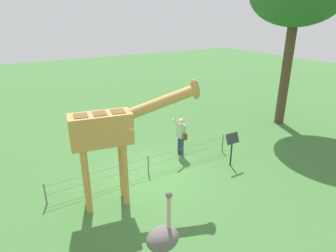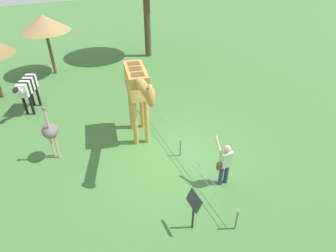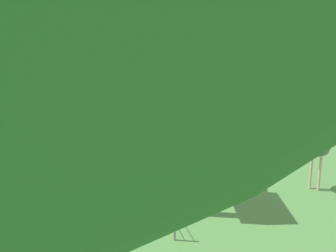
{
  "view_description": "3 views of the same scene",
  "coord_description": "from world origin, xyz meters",
  "px_view_note": "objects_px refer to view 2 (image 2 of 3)",
  "views": [
    {
      "loc": [
        -4.21,
        -8.06,
        5.46
      ],
      "look_at": [
        0.36,
        -0.57,
        2.04
      ],
      "focal_mm": 31.19,
      "sensor_mm": 36.0,
      "label": 1
    },
    {
      "loc": [
        7.37,
        -3.65,
        7.09
      ],
      "look_at": [
        0.75,
        -0.63,
        2.06
      ],
      "focal_mm": 30.97,
      "sensor_mm": 36.0,
      "label": 2
    },
    {
      "loc": [
        -11.87,
        2.43,
        4.97
      ],
      "look_at": [
        -0.81,
        -0.32,
        1.69
      ],
      "focal_mm": 49.73,
      "sensor_mm": 36.0,
      "label": 3
    }
  ],
  "objects_px": {
    "giraffe": "(138,87)",
    "zebra": "(27,88)",
    "visitor": "(225,163)",
    "info_sign": "(194,205)",
    "shade_hut_near": "(44,23)",
    "ostrich": "(50,131)"
  },
  "relations": [
    {
      "from": "visitor",
      "to": "giraffe",
      "type": "bearing_deg",
      "value": -154.39
    },
    {
      "from": "giraffe",
      "to": "visitor",
      "type": "height_order",
      "value": "giraffe"
    },
    {
      "from": "shade_hut_near",
      "to": "info_sign",
      "type": "xyz_separation_m",
      "value": [
        12.65,
        2.25,
        -1.9
      ]
    },
    {
      "from": "zebra",
      "to": "ostrich",
      "type": "height_order",
      "value": "ostrich"
    },
    {
      "from": "ostrich",
      "to": "info_sign",
      "type": "relative_size",
      "value": 1.7
    },
    {
      "from": "visitor",
      "to": "zebra",
      "type": "height_order",
      "value": "visitor"
    },
    {
      "from": "shade_hut_near",
      "to": "info_sign",
      "type": "distance_m",
      "value": 12.99
    },
    {
      "from": "info_sign",
      "to": "ostrich",
      "type": "bearing_deg",
      "value": -147.04
    },
    {
      "from": "info_sign",
      "to": "shade_hut_near",
      "type": "bearing_deg",
      "value": -169.89
    },
    {
      "from": "shade_hut_near",
      "to": "zebra",
      "type": "bearing_deg",
      "value": -20.13
    },
    {
      "from": "info_sign",
      "to": "visitor",
      "type": "bearing_deg",
      "value": 122.82
    },
    {
      "from": "giraffe",
      "to": "zebra",
      "type": "xyz_separation_m",
      "value": [
        -4.19,
        -3.81,
        -1.17
      ]
    },
    {
      "from": "visitor",
      "to": "zebra",
      "type": "xyz_separation_m",
      "value": [
        -7.59,
        -5.44,
        0.26
      ]
    },
    {
      "from": "ostrich",
      "to": "visitor",
      "type": "bearing_deg",
      "value": 52.78
    },
    {
      "from": "ostrich",
      "to": "giraffe",
      "type": "bearing_deg",
      "value": 84.82
    },
    {
      "from": "visitor",
      "to": "zebra",
      "type": "relative_size",
      "value": 0.97
    },
    {
      "from": "zebra",
      "to": "ostrich",
      "type": "distance_m",
      "value": 3.93
    },
    {
      "from": "giraffe",
      "to": "visitor",
      "type": "relative_size",
      "value": 2.3
    },
    {
      "from": "giraffe",
      "to": "visitor",
      "type": "bearing_deg",
      "value": 25.61
    },
    {
      "from": "shade_hut_near",
      "to": "info_sign",
      "type": "bearing_deg",
      "value": 10.11
    },
    {
      "from": "ostrich",
      "to": "info_sign",
      "type": "xyz_separation_m",
      "value": [
        4.82,
        3.12,
        -0.23
      ]
    },
    {
      "from": "visitor",
      "to": "ostrich",
      "type": "bearing_deg",
      "value": -127.22
    }
  ]
}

